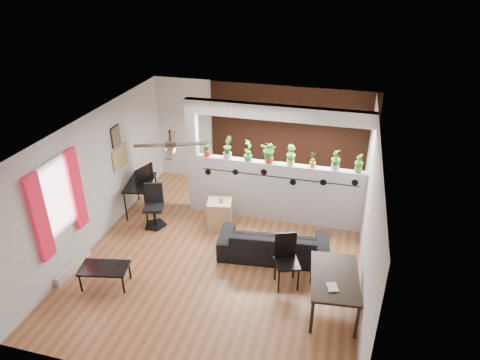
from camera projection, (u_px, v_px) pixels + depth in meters
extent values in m
cube|color=brown|center=(223.00, 255.00, 8.43)|extent=(6.30, 7.10, 0.10)
cube|color=#B7B7BA|center=(258.00, 136.00, 10.39)|extent=(6.30, 0.04, 2.90)
cube|color=#B7B7BA|center=(150.00, 314.00, 5.22)|extent=(6.30, 0.04, 2.90)
cube|color=#B7B7BA|center=(94.00, 179.00, 8.39)|extent=(0.04, 7.10, 2.90)
cube|color=#B7B7BA|center=(370.00, 215.00, 7.21)|extent=(0.04, 7.10, 2.90)
cube|color=white|center=(220.00, 126.00, 7.18)|extent=(6.30, 7.10, 0.10)
cube|color=#BCBCC1|center=(278.00, 192.00, 9.20)|extent=(3.60, 0.18, 1.35)
cube|color=silver|center=(282.00, 113.00, 8.38)|extent=(3.60, 0.18, 0.30)
cube|color=#BCBCC1|center=(193.00, 156.00, 9.34)|extent=(0.22, 0.20, 2.60)
cube|color=brown|center=(290.00, 140.00, 10.17)|extent=(3.90, 0.05, 2.60)
cube|color=black|center=(278.00, 177.00, 8.93)|extent=(3.31, 0.01, 0.02)
cylinder|color=black|center=(208.00, 172.00, 9.31)|extent=(0.14, 0.01, 0.14)
cylinder|color=black|center=(235.00, 172.00, 9.14)|extent=(0.14, 0.01, 0.14)
cylinder|color=black|center=(264.00, 172.00, 8.96)|extent=(0.14, 0.01, 0.14)
cylinder|color=black|center=(293.00, 182.00, 8.90)|extent=(0.14, 0.01, 0.14)
cylinder|color=black|center=(323.00, 182.00, 8.72)|extent=(0.14, 0.01, 0.14)
cylinder|color=black|center=(355.00, 183.00, 8.54)|extent=(0.14, 0.01, 0.14)
cube|color=white|center=(55.00, 197.00, 7.24)|extent=(0.02, 0.95, 1.25)
cube|color=silver|center=(56.00, 197.00, 7.24)|extent=(0.04, 1.05, 1.35)
cube|color=red|center=(40.00, 218.00, 6.85)|extent=(0.06, 0.30, 1.55)
cube|color=red|center=(76.00, 189.00, 7.70)|extent=(0.06, 0.30, 1.55)
cube|color=silver|center=(73.00, 266.00, 7.91)|extent=(0.08, 1.00, 0.18)
cube|color=#A1804D|center=(120.00, 157.00, 9.17)|extent=(0.03, 0.60, 0.45)
cube|color=#8C7259|center=(116.00, 136.00, 8.90)|extent=(0.03, 0.30, 0.40)
cube|color=black|center=(116.00, 136.00, 8.90)|extent=(0.02, 0.34, 0.44)
cylinder|color=black|center=(170.00, 136.00, 7.17)|extent=(0.04, 0.04, 0.20)
cylinder|color=black|center=(171.00, 144.00, 7.24)|extent=(0.18, 0.18, 0.10)
sphere|color=white|center=(171.00, 149.00, 7.28)|extent=(0.17, 0.17, 0.17)
cube|color=black|center=(191.00, 144.00, 7.27)|extent=(0.55, 0.29, 0.01)
cube|color=black|center=(172.00, 137.00, 7.54)|extent=(0.29, 0.55, 0.01)
cube|color=black|center=(150.00, 145.00, 7.22)|extent=(0.55, 0.29, 0.01)
cube|color=black|center=(169.00, 153.00, 6.94)|extent=(0.29, 0.55, 0.01)
cylinder|color=red|center=(207.00, 153.00, 9.21)|extent=(0.15, 0.15, 0.12)
imported|color=#1E5D1A|center=(207.00, 144.00, 9.12)|extent=(0.27, 0.25, 0.33)
cylinder|color=silver|center=(228.00, 155.00, 9.11)|extent=(0.18, 0.18, 0.12)
imported|color=#1E5D1A|center=(227.00, 145.00, 9.01)|extent=(0.26, 0.30, 0.38)
cylinder|color=#3E8631|center=(248.00, 158.00, 9.01)|extent=(0.17, 0.17, 0.12)
imported|color=#1E5D1A|center=(248.00, 148.00, 8.91)|extent=(0.23, 0.27, 0.36)
cylinder|color=#B12B1C|center=(269.00, 160.00, 8.91)|extent=(0.18, 0.18, 0.12)
imported|color=#1E5D1A|center=(269.00, 150.00, 8.80)|extent=(0.30, 0.27, 0.38)
cylinder|color=#D7C24C|center=(291.00, 162.00, 8.81)|extent=(0.16, 0.16, 0.12)
imported|color=#1E5D1A|center=(291.00, 153.00, 8.71)|extent=(0.28, 0.29, 0.34)
cylinder|color=#C37717|center=(313.00, 165.00, 8.71)|extent=(0.12, 0.12, 0.12)
imported|color=#1E5D1A|center=(313.00, 157.00, 8.63)|extent=(0.22, 0.20, 0.26)
cylinder|color=silver|center=(335.00, 167.00, 8.60)|extent=(0.16, 0.16, 0.12)
imported|color=#1E5D1A|center=(336.00, 157.00, 8.51)|extent=(0.23, 0.27, 0.34)
cylinder|color=#4B9736|center=(358.00, 170.00, 8.50)|extent=(0.14, 0.14, 0.12)
imported|color=#1E5D1A|center=(359.00, 161.00, 8.41)|extent=(0.16, 0.20, 0.30)
imported|color=black|center=(273.00, 243.00, 8.21)|extent=(2.06, 0.99, 0.58)
cube|color=tan|center=(220.00, 214.00, 9.10)|extent=(0.58, 0.54, 0.61)
imported|color=gray|center=(222.00, 200.00, 8.93)|extent=(0.13, 0.13, 0.09)
cube|color=black|center=(140.00, 182.00, 9.51)|extent=(0.71, 1.09, 0.04)
cylinder|color=black|center=(126.00, 207.00, 9.28)|extent=(0.03, 0.03, 0.69)
cylinder|color=black|center=(146.00, 208.00, 9.25)|extent=(0.03, 0.03, 0.69)
cylinder|color=black|center=(138.00, 187.00, 10.10)|extent=(0.03, 0.03, 0.69)
cylinder|color=black|center=(156.00, 187.00, 10.07)|extent=(0.03, 0.03, 0.69)
imported|color=black|center=(142.00, 175.00, 9.58)|extent=(0.31, 0.14, 0.18)
cylinder|color=black|center=(155.00, 225.00, 9.22)|extent=(0.49, 0.49, 0.04)
cylinder|color=black|center=(155.00, 217.00, 9.12)|extent=(0.06, 0.06, 0.41)
cube|color=black|center=(154.00, 207.00, 9.02)|extent=(0.48, 0.48, 0.07)
cube|color=black|center=(154.00, 192.00, 9.06)|extent=(0.38, 0.15, 0.45)
cube|color=black|center=(335.00, 277.00, 6.78)|extent=(0.87, 1.30, 0.04)
cylinder|color=black|center=(312.00, 317.00, 6.48)|extent=(0.05, 0.05, 0.63)
cylinder|color=black|center=(357.00, 323.00, 6.39)|extent=(0.05, 0.05, 0.63)
cylinder|color=black|center=(312.00, 269.00, 7.49)|extent=(0.05, 0.05, 0.63)
cylinder|color=black|center=(351.00, 273.00, 7.40)|extent=(0.05, 0.05, 0.63)
imported|color=gray|center=(327.00, 287.00, 6.53)|extent=(0.21, 0.25, 0.02)
cube|color=black|center=(287.00, 264.00, 7.37)|extent=(0.52, 0.52, 0.03)
cube|color=black|center=(286.00, 245.00, 7.40)|extent=(0.36, 0.17, 0.51)
cube|color=black|center=(279.00, 282.00, 7.31)|extent=(0.03, 0.03, 0.47)
cube|color=black|center=(298.00, 280.00, 7.35)|extent=(0.03, 0.03, 0.47)
cube|color=black|center=(275.00, 258.00, 7.49)|extent=(0.03, 0.03, 0.97)
cube|color=black|center=(294.00, 256.00, 7.53)|extent=(0.03, 0.03, 0.97)
cube|color=black|center=(104.00, 268.00, 7.42)|extent=(0.90, 0.61, 0.04)
cylinder|color=black|center=(80.00, 283.00, 7.36)|extent=(0.04, 0.04, 0.35)
cylinder|color=black|center=(123.00, 285.00, 7.32)|extent=(0.04, 0.04, 0.35)
cylinder|color=black|center=(89.00, 269.00, 7.70)|extent=(0.04, 0.04, 0.35)
cylinder|color=black|center=(130.00, 271.00, 7.66)|extent=(0.04, 0.04, 0.35)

